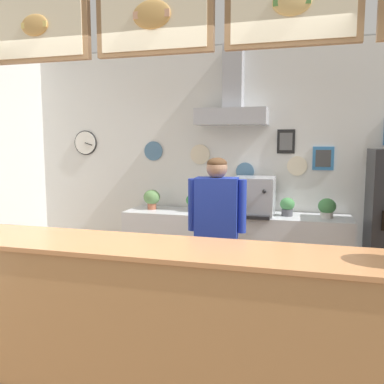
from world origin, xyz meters
name	(u,v)px	position (x,y,z in m)	size (l,w,h in m)	color
ground_plane	(157,379)	(0.00, 0.00, 0.00)	(6.67, 6.67, 0.00)	brown
back_wall_assembly	(224,155)	(0.01, 2.46, 1.59)	(5.56, 2.72, 2.99)	gray
service_counter	(145,322)	(0.00, -0.21, 0.54)	(4.97, 0.61, 1.08)	#B77F4C
back_prep_counter	(234,249)	(0.19, 2.22, 0.43)	(2.75, 0.59, 0.88)	silver
shop_worker	(216,236)	(0.23, 1.00, 0.87)	(0.55, 0.24, 1.61)	#232328
espresso_machine	(254,196)	(0.43, 2.20, 1.11)	(0.48, 0.57, 0.46)	#A3A5AD
potted_basil	(327,208)	(1.27, 2.21, 1.00)	(0.20, 0.20, 0.23)	beige
potted_thyme	(152,198)	(-0.90, 2.25, 1.03)	(0.21, 0.21, 0.26)	#9E563D
potted_sage	(192,202)	(-0.34, 2.22, 1.00)	(0.16, 0.16, 0.22)	#4C4C51
potted_oregano	(287,206)	(0.82, 2.22, 1.00)	(0.17, 0.17, 0.22)	#4C4C51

